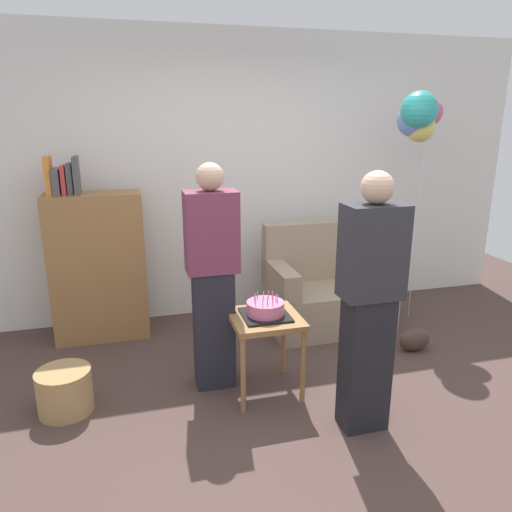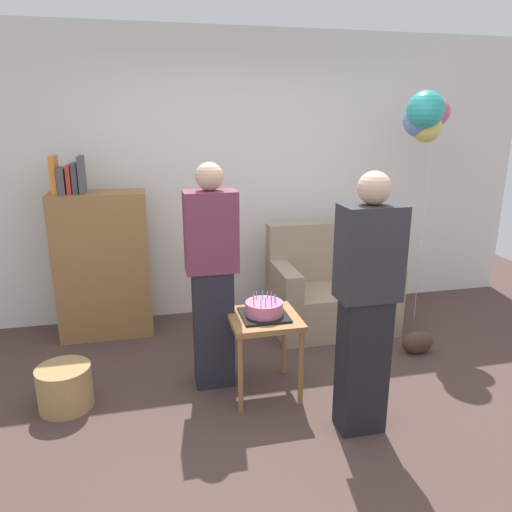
% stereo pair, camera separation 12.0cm
% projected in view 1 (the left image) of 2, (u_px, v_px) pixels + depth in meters
% --- Properties ---
extents(ground_plane, '(8.00, 8.00, 0.00)m').
position_uv_depth(ground_plane, '(302.00, 421.00, 3.14)').
color(ground_plane, '#4C3833').
extents(wall_back, '(6.00, 0.10, 2.70)m').
position_uv_depth(wall_back, '(233.00, 177.00, 4.67)').
color(wall_back, silver).
rests_on(wall_back, ground_plane).
extents(couch, '(1.10, 0.70, 0.96)m').
position_uv_depth(couch, '(326.00, 290.00, 4.53)').
color(couch, gray).
rests_on(couch, ground_plane).
extents(bookshelf, '(0.80, 0.36, 1.61)m').
position_uv_depth(bookshelf, '(98.00, 264.00, 4.20)').
color(bookshelf, olive).
rests_on(bookshelf, ground_plane).
extents(side_table, '(0.48, 0.48, 0.59)m').
position_uv_depth(side_table, '(265.00, 328.00, 3.36)').
color(side_table, olive).
rests_on(side_table, ground_plane).
extents(birthday_cake, '(0.32, 0.32, 0.17)m').
position_uv_depth(birthday_cake, '(265.00, 309.00, 3.32)').
color(birthday_cake, black).
rests_on(birthday_cake, side_table).
extents(person_blowing_candles, '(0.36, 0.22, 1.63)m').
position_uv_depth(person_blowing_candles, '(213.00, 277.00, 3.37)').
color(person_blowing_candles, '#23232D').
rests_on(person_blowing_candles, ground_plane).
extents(person_holding_cake, '(0.36, 0.22, 1.63)m').
position_uv_depth(person_holding_cake, '(369.00, 304.00, 2.88)').
color(person_holding_cake, black).
rests_on(person_holding_cake, ground_plane).
extents(wicker_basket, '(0.36, 0.36, 0.30)m').
position_uv_depth(wicker_basket, '(65.00, 391.00, 3.21)').
color(wicker_basket, '#A88451').
rests_on(wicker_basket, ground_plane).
extents(handbag, '(0.28, 0.14, 0.20)m').
position_uv_depth(handbag, '(414.00, 340.00, 4.07)').
color(handbag, '#473328').
rests_on(handbag, ground_plane).
extents(balloon_bunch, '(0.48, 0.43, 2.14)m').
position_uv_depth(balloon_bunch, '(420.00, 117.00, 4.25)').
color(balloon_bunch, silver).
rests_on(balloon_bunch, ground_plane).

